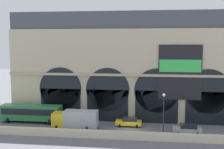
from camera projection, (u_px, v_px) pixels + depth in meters
name	position (u px, v px, depth m)	size (l,w,h in m)	color
ground_plane	(130.00, 130.00, 46.92)	(200.00, 200.00, 0.00)	slate
quay_parapet_wall	(128.00, 136.00, 42.49)	(90.00, 0.70, 1.21)	beige
station_building	(133.00, 68.00, 53.06)	(45.71, 5.14, 19.93)	#BCAD8C
bus_west	(31.00, 112.00, 51.61)	(11.00, 3.25, 3.10)	#2D7A42
box_truck_midwest	(76.00, 119.00, 47.55)	(7.50, 2.91, 3.12)	gold
car_center	(129.00, 122.00, 49.14)	(4.40, 2.22, 1.55)	gold
car_mideast	(187.00, 129.00, 45.05)	(4.40, 2.22, 1.55)	#ADB2B7
street_lamp_quayside	(164.00, 110.00, 42.19)	(0.44, 0.44, 6.90)	black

